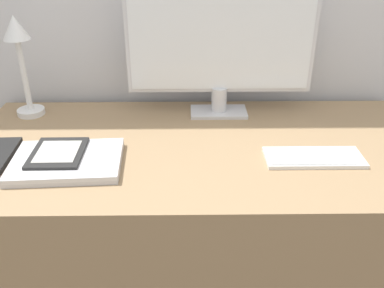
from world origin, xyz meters
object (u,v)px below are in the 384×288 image
object	(u,v)px
monitor	(221,47)
ereader	(58,153)
keyboard	(314,157)
desk_lamp	(19,51)
laptop	(67,161)

from	to	relation	value
monitor	ereader	xyz separation A→B (m)	(-0.48, -0.34, -0.21)
keyboard	desk_lamp	bearing A→B (deg)	160.11
keyboard	laptop	bearing A→B (deg)	-178.10
keyboard	laptop	world-z (taller)	laptop
monitor	ereader	world-z (taller)	monitor
keyboard	ereader	bearing A→B (deg)	-179.75
laptop	ereader	size ratio (longest dim) A/B	1.77
ereader	desk_lamp	size ratio (longest dim) A/B	0.51
keyboard	desk_lamp	world-z (taller)	desk_lamp
keyboard	monitor	bearing A→B (deg)	127.20
monitor	desk_lamp	distance (m)	0.67
keyboard	laptop	distance (m)	0.71
monitor	keyboard	world-z (taller)	monitor
monitor	ereader	distance (m)	0.63
laptop	desk_lamp	xyz separation A→B (m)	(-0.22, 0.36, 0.22)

